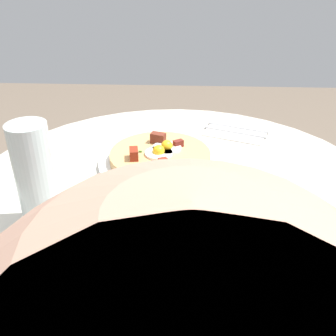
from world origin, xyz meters
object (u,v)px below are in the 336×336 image
object	(u,v)px
dining_table	(176,246)
knife	(238,127)
pizza_plate	(160,162)
water_glass	(202,295)
bread_plate	(249,230)
water_bottle	(35,177)
fork	(235,132)
breakfast_pizza	(160,156)

from	to	relation	value
dining_table	knife	bearing A→B (deg)	-117.64
pizza_plate	water_glass	size ratio (longest dim) A/B	2.54
dining_table	water_glass	world-z (taller)	water_glass
bread_plate	water_bottle	xyz separation A→B (m)	(0.40, -0.01, 0.10)
water_glass	dining_table	bearing A→B (deg)	-83.12
bread_plate	fork	xyz separation A→B (m)	(-0.02, -0.45, 0.00)
fork	breakfast_pizza	bearing A→B (deg)	-115.38
knife	water_glass	distance (m)	0.71
water_bottle	dining_table	bearing A→B (deg)	-151.26
water_bottle	knife	bearing A→B (deg)	-132.33
bread_plate	knife	xyz separation A→B (m)	(-0.03, -0.48, 0.00)
breakfast_pizza	bread_plate	size ratio (longest dim) A/B	1.59
dining_table	water_bottle	xyz separation A→B (m)	(0.26, 0.14, 0.27)
breakfast_pizza	water_bottle	distance (m)	0.33
fork	water_bottle	xyz separation A→B (m)	(0.42, 0.44, 0.10)
bread_plate	water_bottle	bearing A→B (deg)	-1.64
breakfast_pizza	bread_plate	xyz separation A→B (m)	(-0.18, 0.26, -0.02)
knife	breakfast_pizza	bearing A→B (deg)	-112.57
fork	water_glass	distance (m)	0.68
dining_table	breakfast_pizza	xyz separation A→B (m)	(0.04, -0.10, 0.20)
water_glass	water_bottle	world-z (taller)	water_bottle
knife	bread_plate	bearing A→B (deg)	-72.88
dining_table	water_glass	bearing A→B (deg)	96.88
breakfast_pizza	fork	world-z (taller)	breakfast_pizza
pizza_plate	water_glass	bearing A→B (deg)	100.54
fork	water_glass	world-z (taller)	water_glass
dining_table	fork	distance (m)	0.38
pizza_plate	bread_plate	bearing A→B (deg)	125.68
fork	water_glass	size ratio (longest dim) A/B	1.50
pizza_plate	knife	distance (m)	0.31
pizza_plate	dining_table	bearing A→B (deg)	112.55
breakfast_pizza	fork	bearing A→B (deg)	-136.38
bread_plate	water_bottle	world-z (taller)	water_bottle
bread_plate	dining_table	bearing A→B (deg)	-47.20
bread_plate	water_glass	distance (m)	0.24
pizza_plate	water_bottle	distance (m)	0.34
bread_plate	water_glass	xyz separation A→B (m)	(0.10, 0.21, 0.05)
breakfast_pizza	water_glass	world-z (taller)	water_glass
knife	water_bottle	distance (m)	0.65
breakfast_pizza	water_bottle	xyz separation A→B (m)	(0.21, 0.24, 0.08)
dining_table	bread_plate	world-z (taller)	bread_plate
dining_table	pizza_plate	xyz separation A→B (m)	(0.04, -0.10, 0.18)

